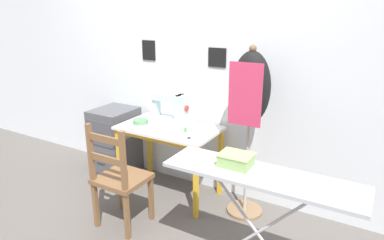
# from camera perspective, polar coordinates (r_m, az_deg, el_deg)

# --- Properties ---
(ground_plane) EXTENTS (14.00, 14.00, 0.00)m
(ground_plane) POSITION_cam_1_polar(r_m,az_deg,el_deg) (3.36, -6.35, -14.02)
(ground_plane) COLOR #5B5651
(wall_back) EXTENTS (10.00, 0.06, 2.55)m
(wall_back) POSITION_cam_1_polar(r_m,az_deg,el_deg) (3.41, -0.77, 9.54)
(wall_back) COLOR silver
(wall_back) RESTS_ON ground_plane
(sewing_table) EXTENTS (0.95, 0.56, 0.71)m
(sewing_table) POSITION_cam_1_polar(r_m,az_deg,el_deg) (3.28, -3.95, -2.81)
(sewing_table) COLOR silver
(sewing_table) RESTS_ON ground_plane
(sewing_machine) EXTENTS (0.37, 0.16, 0.34)m
(sewing_machine) POSITION_cam_1_polar(r_m,az_deg,el_deg) (3.23, -3.32, 1.48)
(sewing_machine) COLOR silver
(sewing_machine) RESTS_ON sewing_table
(fabric_bowl) EXTENTS (0.15, 0.15, 0.04)m
(fabric_bowl) POSITION_cam_1_polar(r_m,az_deg,el_deg) (3.38, -8.59, -0.22)
(fabric_bowl) COLOR #56895B
(fabric_bowl) RESTS_ON sewing_table
(scissors) EXTENTS (0.12, 0.09, 0.01)m
(scissors) POSITION_cam_1_polar(r_m,az_deg,el_deg) (2.97, -0.03, -3.01)
(scissors) COLOR silver
(scissors) RESTS_ON sewing_table
(thread_spool_near_machine) EXTENTS (0.03, 0.03, 0.04)m
(thread_spool_near_machine) POSITION_cam_1_polar(r_m,az_deg,el_deg) (3.11, -1.09, -1.64)
(thread_spool_near_machine) COLOR green
(thread_spool_near_machine) RESTS_ON sewing_table
(wooden_chair) EXTENTS (0.40, 0.38, 0.93)m
(wooden_chair) POSITION_cam_1_polar(r_m,az_deg,el_deg) (2.94, -11.97, -9.58)
(wooden_chair) COLOR brown
(wooden_chair) RESTS_ON ground_plane
(filing_cabinet) EXTENTS (0.40, 0.49, 0.75)m
(filing_cabinet) POSITION_cam_1_polar(r_m,az_deg,el_deg) (3.91, -12.62, -3.50)
(filing_cabinet) COLOR #4C4C51
(filing_cabinet) RESTS_ON ground_plane
(dress_form) EXTENTS (0.33, 0.32, 1.51)m
(dress_form) POSITION_cam_1_polar(r_m,az_deg,el_deg) (2.86, 9.68, 3.78)
(dress_form) COLOR #846647
(dress_form) RESTS_ON ground_plane
(ironing_board) EXTENTS (1.22, 0.34, 0.82)m
(ironing_board) POSITION_cam_1_polar(r_m,az_deg,el_deg) (2.17, 11.36, -9.87)
(ironing_board) COLOR #ADB2B7
(ironing_board) RESTS_ON ground_plane
(storage_box) EXTENTS (0.21, 0.17, 0.08)m
(storage_box) POSITION_cam_1_polar(r_m,az_deg,el_deg) (2.21, 7.33, -6.59)
(storage_box) COLOR #8EB266
(storage_box) RESTS_ON ironing_board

